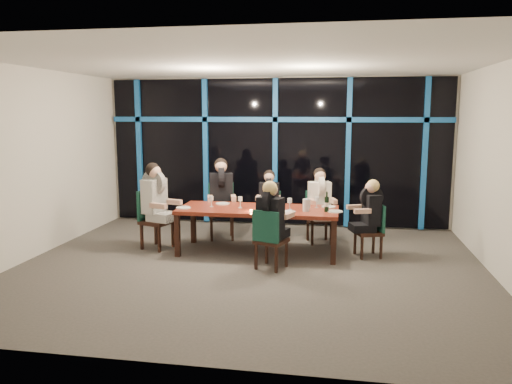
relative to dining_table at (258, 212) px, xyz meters
The scene contains 29 objects.
room 1.56m from the dining_table, 90.00° to the right, with size 7.04×7.00×3.02m.
window_wall 2.30m from the dining_table, 89.70° to the left, with size 6.86×0.43×2.94m.
dining_table is the anchor object (origin of this frame).
chair_far_left 1.23m from the dining_table, 133.09° to the left, with size 0.58×0.58×1.01m.
chair_far_mid 1.07m from the dining_table, 88.05° to the left, with size 0.42×0.42×0.86m.
chair_far_right 1.31m from the dining_table, 43.42° to the left, with size 0.53×0.53×0.91m.
chair_end_left 1.83m from the dining_table, behind, with size 0.59×0.59×1.00m.
chair_end_right 1.87m from the dining_table, ahead, with size 0.50×0.50×0.85m.
chair_near_mid 0.93m from the dining_table, 70.46° to the right, with size 0.53×0.53×0.90m.
diner_far_left 1.19m from the dining_table, 135.04° to the left, with size 0.58×0.68×0.98m.
diner_far_mid 0.99m from the dining_table, 87.70° to the left, with size 0.44×0.55×0.84m.
diner_far_right 1.28m from the dining_table, 40.29° to the left, with size 0.54×0.62×0.89m.
diner_end_left 1.76m from the dining_table, behind, with size 0.68×0.60×0.97m.
diner_end_right 1.79m from the dining_table, ahead, with size 0.58×0.51×0.83m.
diner_near_mid 0.88m from the dining_table, 67.26° to the right, with size 0.54×0.61×0.88m.
plate_far_left 0.72m from the dining_table, 157.69° to the left, with size 0.24×0.24×0.01m, color white.
plate_far_mid 0.43m from the dining_table, 80.86° to the left, with size 0.24×0.24×0.01m, color white.
plate_far_right 1.17m from the dining_table, 13.96° to the left, with size 0.24×0.24×0.01m, color white.
plate_end_left 1.23m from the dining_table, behind, with size 0.24×0.24×0.01m, color white.
plate_end_right 1.26m from the dining_table, ahead, with size 0.24×0.24×0.01m, color white.
plate_near_mid 0.59m from the dining_table, 26.64° to the right, with size 0.24×0.24×0.01m, color white.
wine_bottle 1.13m from the dining_table, ahead, with size 0.07×0.07×0.32m.
water_pitcher 0.82m from the dining_table, ahead, with size 0.12×0.11×0.20m.
tea_light 0.31m from the dining_table, 101.92° to the right, with size 0.05×0.05×0.03m, color #FF9C4C.
wine_glass_a 0.36m from the dining_table, behind, with size 0.07×0.07×0.19m.
wine_glass_b 0.23m from the dining_table, 21.80° to the left, with size 0.07×0.07×0.18m.
wine_glass_c 0.57m from the dining_table, ahead, with size 0.07×0.07×0.19m.
wine_glass_d 0.81m from the dining_table, behind, with size 0.07×0.07×0.18m.
wine_glass_e 0.99m from the dining_table, 12.92° to the left, with size 0.07×0.07×0.18m.
Camera 1 is at (1.33, -7.10, 2.30)m, focal length 35.00 mm.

